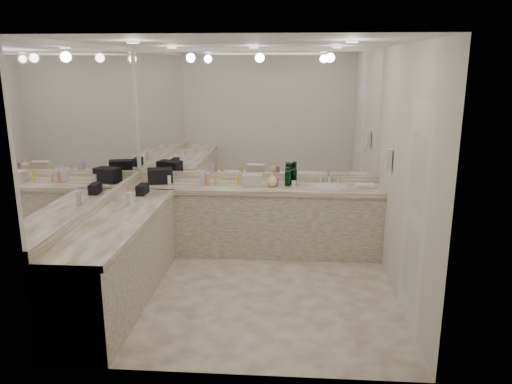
# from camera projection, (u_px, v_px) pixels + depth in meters

# --- Properties ---
(floor) EXTENTS (3.20, 3.20, 0.00)m
(floor) POSITION_uv_depth(u_px,v_px,m) (247.00, 291.00, 5.43)
(floor) COLOR beige
(floor) RESTS_ON ground
(ceiling) EXTENTS (3.20, 3.20, 0.00)m
(ceiling) POSITION_uv_depth(u_px,v_px,m) (246.00, 42.00, 4.78)
(ceiling) COLOR white
(ceiling) RESTS_ON floor
(wall_back) EXTENTS (3.20, 0.02, 2.60)m
(wall_back) POSITION_uv_depth(u_px,v_px,m) (257.00, 150.00, 6.55)
(wall_back) COLOR silver
(wall_back) RESTS_ON floor
(wall_left) EXTENTS (0.02, 3.00, 2.60)m
(wall_left) POSITION_uv_depth(u_px,v_px,m) (95.00, 172.00, 5.21)
(wall_left) COLOR silver
(wall_left) RESTS_ON floor
(wall_right) EXTENTS (0.02, 3.00, 2.60)m
(wall_right) POSITION_uv_depth(u_px,v_px,m) (406.00, 177.00, 4.99)
(wall_right) COLOR silver
(wall_right) RESTS_ON floor
(vanity_back_base) EXTENTS (3.20, 0.60, 0.84)m
(vanity_back_base) POSITION_uv_depth(u_px,v_px,m) (255.00, 221.00, 6.48)
(vanity_back_base) COLOR beige
(vanity_back_base) RESTS_ON floor
(vanity_back_top) EXTENTS (3.20, 0.64, 0.06)m
(vanity_back_top) POSITION_uv_depth(u_px,v_px,m) (255.00, 188.00, 6.36)
(vanity_back_top) COLOR silver
(vanity_back_top) RESTS_ON vanity_back_base
(vanity_left_base) EXTENTS (0.60, 2.40, 0.84)m
(vanity_left_base) POSITION_uv_depth(u_px,v_px,m) (119.00, 263.00, 5.12)
(vanity_left_base) COLOR beige
(vanity_left_base) RESTS_ON floor
(vanity_left_top) EXTENTS (0.64, 2.42, 0.06)m
(vanity_left_top) POSITION_uv_depth(u_px,v_px,m) (117.00, 221.00, 5.01)
(vanity_left_top) COLOR silver
(vanity_left_top) RESTS_ON vanity_left_base
(backsplash_back) EXTENTS (3.20, 0.04, 0.10)m
(backsplash_back) POSITION_uv_depth(u_px,v_px,m) (257.00, 176.00, 6.62)
(backsplash_back) COLOR silver
(backsplash_back) RESTS_ON vanity_back_top
(backsplash_left) EXTENTS (0.04, 3.00, 0.10)m
(backsplash_left) POSITION_uv_depth(u_px,v_px,m) (99.00, 205.00, 5.30)
(backsplash_left) COLOR silver
(backsplash_left) RESTS_ON vanity_left_top
(mirror_back) EXTENTS (3.12, 0.01, 1.55)m
(mirror_back) POSITION_uv_depth(u_px,v_px,m) (257.00, 114.00, 6.42)
(mirror_back) COLOR white
(mirror_back) RESTS_ON wall_back
(mirror_left) EXTENTS (0.01, 2.92, 1.55)m
(mirror_left) POSITION_uv_depth(u_px,v_px,m) (92.00, 127.00, 5.09)
(mirror_left) COLOR white
(mirror_left) RESTS_ON wall_left
(sink) EXTENTS (0.44, 0.44, 0.03)m
(sink) POSITION_uv_depth(u_px,v_px,m) (330.00, 187.00, 6.29)
(sink) COLOR white
(sink) RESTS_ON vanity_back_top
(faucet) EXTENTS (0.24, 0.16, 0.14)m
(faucet) POSITION_uv_depth(u_px,v_px,m) (329.00, 177.00, 6.48)
(faucet) COLOR silver
(faucet) RESTS_ON vanity_back_top
(wall_phone) EXTENTS (0.06, 0.10, 0.24)m
(wall_phone) POSITION_uv_depth(u_px,v_px,m) (389.00, 159.00, 5.66)
(wall_phone) COLOR white
(wall_phone) RESTS_ON wall_right
(door) EXTENTS (0.02, 0.82, 2.10)m
(door) POSITION_uv_depth(u_px,v_px,m) (414.00, 216.00, 4.57)
(door) COLOR white
(door) RESTS_ON wall_right
(black_toiletry_bag) EXTENTS (0.36, 0.28, 0.18)m
(black_toiletry_bag) POSITION_uv_depth(u_px,v_px,m) (160.00, 176.00, 6.45)
(black_toiletry_bag) COLOR black
(black_toiletry_bag) RESTS_ON vanity_back_top
(black_bag_spill) EXTENTS (0.11, 0.22, 0.12)m
(black_bag_spill) POSITION_uv_depth(u_px,v_px,m) (142.00, 189.00, 5.90)
(black_bag_spill) COLOR black
(black_bag_spill) RESTS_ON vanity_left_top
(cream_cosmetic_case) EXTENTS (0.26, 0.17, 0.14)m
(cream_cosmetic_case) POSITION_uv_depth(u_px,v_px,m) (252.00, 180.00, 6.31)
(cream_cosmetic_case) COLOR beige
(cream_cosmetic_case) RESTS_ON vanity_back_top
(hand_towel) EXTENTS (0.24, 0.17, 0.04)m
(hand_towel) POSITION_uv_depth(u_px,v_px,m) (365.00, 186.00, 6.25)
(hand_towel) COLOR white
(hand_towel) RESTS_ON vanity_back_top
(lotion_left) EXTENTS (0.06, 0.06, 0.15)m
(lotion_left) POSITION_uv_depth(u_px,v_px,m) (129.00, 199.00, 5.43)
(lotion_left) COLOR white
(lotion_left) RESTS_ON vanity_left_top
(soap_bottle_a) EXTENTS (0.09, 0.09, 0.18)m
(soap_bottle_a) POSITION_uv_depth(u_px,v_px,m) (206.00, 176.00, 6.43)
(soap_bottle_a) COLOR silver
(soap_bottle_a) RESTS_ON vanity_back_top
(soap_bottle_b) EXTENTS (0.11, 0.12, 0.21)m
(soap_bottle_b) POSITION_uv_depth(u_px,v_px,m) (205.00, 176.00, 6.39)
(soap_bottle_b) COLOR silver
(soap_bottle_b) RESTS_ON vanity_back_top
(soap_bottle_c) EXTENTS (0.19, 0.19, 0.19)m
(soap_bottle_c) POSITION_uv_depth(u_px,v_px,m) (272.00, 179.00, 6.27)
(soap_bottle_c) COLOR #FFD595
(soap_bottle_c) RESTS_ON vanity_back_top
(green_bottle_0) EXTENTS (0.07, 0.07, 0.19)m
(green_bottle_0) POSITION_uv_depth(u_px,v_px,m) (293.00, 177.00, 6.37)
(green_bottle_0) COLOR #0E4E27
(green_bottle_0) RESTS_ON vanity_back_top
(green_bottle_1) EXTENTS (0.06, 0.06, 0.21)m
(green_bottle_1) POSITION_uv_depth(u_px,v_px,m) (294.00, 177.00, 6.34)
(green_bottle_1) COLOR #0E4E27
(green_bottle_1) RESTS_ON vanity_back_top
(green_bottle_2) EXTENTS (0.06, 0.06, 0.20)m
(green_bottle_2) POSITION_uv_depth(u_px,v_px,m) (288.00, 175.00, 6.44)
(green_bottle_2) COLOR #0E4E27
(green_bottle_2) RESTS_ON vanity_back_top
(green_bottle_3) EXTENTS (0.07, 0.07, 0.19)m
(green_bottle_3) POSITION_uv_depth(u_px,v_px,m) (287.00, 178.00, 6.31)
(green_bottle_3) COLOR #0E4E27
(green_bottle_3) RESTS_ON vanity_back_top
(green_bottle_4) EXTENTS (0.07, 0.07, 0.19)m
(green_bottle_4) POSITION_uv_depth(u_px,v_px,m) (293.00, 178.00, 6.36)
(green_bottle_4) COLOR #0E4E27
(green_bottle_4) RESTS_ON vanity_back_top
(amenity_bottle_0) EXTENTS (0.05, 0.05, 0.12)m
(amenity_bottle_0) POSITION_uv_depth(u_px,v_px,m) (159.00, 179.00, 6.45)
(amenity_bottle_0) COLOR white
(amenity_bottle_0) RESTS_ON vanity_back_top
(amenity_bottle_1) EXTENTS (0.06, 0.06, 0.07)m
(amenity_bottle_1) POSITION_uv_depth(u_px,v_px,m) (294.00, 184.00, 6.28)
(amenity_bottle_1) COLOR white
(amenity_bottle_1) RESTS_ON vanity_back_top
(amenity_bottle_2) EXTENTS (0.04, 0.04, 0.12)m
(amenity_bottle_2) POSITION_uv_depth(u_px,v_px,m) (169.00, 180.00, 6.37)
(amenity_bottle_2) COLOR white
(amenity_bottle_2) RESTS_ON vanity_back_top
(amenity_bottle_3) EXTENTS (0.06, 0.06, 0.14)m
(amenity_bottle_3) POSITION_uv_depth(u_px,v_px,m) (207.00, 179.00, 6.35)
(amenity_bottle_3) COLOR #E57F66
(amenity_bottle_3) RESTS_ON vanity_back_top
(amenity_bottle_4) EXTENTS (0.04, 0.04, 0.10)m
(amenity_bottle_4) POSITION_uv_depth(u_px,v_px,m) (165.00, 177.00, 6.57)
(amenity_bottle_4) COLOR #9966B2
(amenity_bottle_4) RESTS_ON vanity_back_top
(amenity_bottle_5) EXTENTS (0.04, 0.04, 0.10)m
(amenity_bottle_5) POSITION_uv_depth(u_px,v_px,m) (216.00, 181.00, 6.36)
(amenity_bottle_5) COLOR #E0B28C
(amenity_bottle_5) RESTS_ON vanity_back_top
(amenity_bottle_6) EXTENTS (0.05, 0.05, 0.11)m
(amenity_bottle_6) POSITION_uv_depth(u_px,v_px,m) (237.00, 180.00, 6.38)
(amenity_bottle_6) COLOR #F2D84C
(amenity_bottle_6) RESTS_ON vanity_back_top
(amenity_bottle_7) EXTENTS (0.07, 0.07, 0.12)m
(amenity_bottle_7) POSITION_uv_depth(u_px,v_px,m) (276.00, 181.00, 6.30)
(amenity_bottle_7) COLOR #9966B2
(amenity_bottle_7) RESTS_ON vanity_back_top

